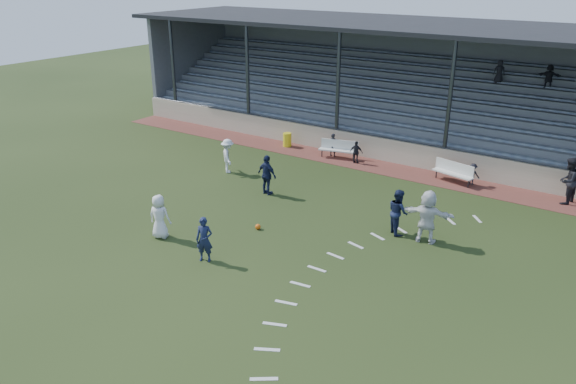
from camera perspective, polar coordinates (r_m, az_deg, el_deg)
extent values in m
plane|color=#233114|center=(20.41, -3.94, -5.58)|extent=(90.00, 90.00, 0.00)
cube|color=#5B2B24|center=(28.71, 8.97, 2.59)|extent=(34.00, 2.00, 0.02)
cube|color=beige|center=(29.43, 9.92, 4.23)|extent=(34.00, 0.18, 1.20)
cube|color=silver|center=(29.52, 5.07, 4.23)|extent=(2.04, 0.90, 0.06)
cube|color=silver|center=(29.63, 5.29, 4.80)|extent=(1.95, 0.57, 0.54)
cylinder|color=#32353B|center=(29.79, 3.47, 3.98)|extent=(0.06, 0.06, 0.40)
cylinder|color=#32353B|center=(29.41, 6.66, 3.62)|extent=(0.06, 0.06, 0.40)
cube|color=silver|center=(27.15, 16.36, 1.78)|extent=(2.04, 0.86, 0.06)
cube|color=silver|center=(27.26, 16.57, 2.40)|extent=(1.96, 0.53, 0.54)
cylinder|color=#32353B|center=(27.64, 14.83, 1.80)|extent=(0.06, 0.06, 0.40)
cylinder|color=#32353B|center=(26.83, 17.83, 0.84)|extent=(0.06, 0.06, 0.40)
cylinder|color=yellow|center=(31.43, -0.08, 5.34)|extent=(0.47, 0.47, 0.76)
sphere|color=#DA570C|center=(21.64, -3.07, -3.55)|extent=(0.21, 0.21, 0.21)
imported|color=silver|center=(21.24, -12.93, -2.45)|extent=(0.95, 0.76, 1.69)
imported|color=#151D3C|center=(19.32, -8.50, -4.80)|extent=(0.69, 0.59, 1.60)
imported|color=#151D3C|center=(21.41, 11.12, -1.97)|extent=(1.08, 1.07, 1.76)
imported|color=silver|center=(27.46, -6.12, 3.66)|extent=(1.21, 1.20, 1.68)
imported|color=#151D3C|center=(24.63, -2.14, 1.74)|extent=(1.12, 0.62, 1.80)
imported|color=silver|center=(20.92, 13.97, -2.44)|extent=(1.94, 0.91, 2.01)
imported|color=black|center=(26.37, 26.57, 1.02)|extent=(0.99, 1.14, 2.01)
imported|color=black|center=(29.81, 4.59, 4.80)|extent=(0.47, 0.32, 1.24)
imported|color=black|center=(28.85, 6.95, 4.03)|extent=(0.71, 0.38, 1.16)
imported|color=black|center=(27.17, 18.24, 1.75)|extent=(0.68, 0.42, 1.02)
cube|color=slate|center=(29.92, 10.37, 4.49)|extent=(34.00, 0.80, 1.20)
cube|color=slate|center=(29.82, 10.53, 5.73)|extent=(33.00, 0.28, 0.10)
cube|color=slate|center=(30.56, 11.01, 5.22)|extent=(34.00, 0.80, 1.60)
cube|color=slate|center=(30.42, 11.20, 6.79)|extent=(33.00, 0.28, 0.10)
cube|color=slate|center=(31.22, 11.63, 5.91)|extent=(34.00, 0.80, 2.00)
cube|color=slate|center=(31.04, 11.85, 7.81)|extent=(33.00, 0.28, 0.10)
cube|color=slate|center=(31.88, 12.23, 6.57)|extent=(34.00, 0.80, 2.40)
cube|color=slate|center=(31.67, 12.48, 8.79)|extent=(33.00, 0.28, 0.10)
cube|color=slate|center=(32.55, 12.80, 7.20)|extent=(34.00, 0.80, 2.80)
cube|color=slate|center=(32.32, 13.08, 9.72)|extent=(33.00, 0.28, 0.10)
cube|color=slate|center=(33.23, 13.35, 7.81)|extent=(34.00, 0.80, 3.20)
cube|color=slate|center=(32.97, 13.67, 10.62)|extent=(33.00, 0.28, 0.10)
cube|color=slate|center=(33.92, 13.88, 8.40)|extent=(34.00, 0.80, 3.60)
cube|color=slate|center=(33.64, 14.23, 11.48)|extent=(33.00, 0.28, 0.10)
cube|color=slate|center=(34.61, 14.39, 8.95)|extent=(34.00, 0.80, 4.00)
cube|color=slate|center=(34.32, 14.78, 12.31)|extent=(33.00, 0.28, 0.10)
cube|color=slate|center=(35.30, 14.88, 9.49)|extent=(34.00, 0.80, 4.40)
cube|color=slate|center=(35.00, 15.30, 13.11)|extent=(33.00, 0.28, 0.10)
cube|color=slate|center=(35.67, 15.38, 11.21)|extent=(34.00, 0.40, 6.40)
cube|color=slate|center=(41.33, -9.59, 13.08)|extent=(0.30, 7.80, 6.40)
cube|color=black|center=(31.59, 13.53, 16.13)|extent=(34.60, 9.00, 0.22)
cylinder|color=#32353B|center=(37.33, -11.57, 12.08)|extent=(0.20, 0.20, 6.50)
cylinder|color=#32353B|center=(33.39, -4.11, 11.31)|extent=(0.20, 0.20, 6.50)
cylinder|color=#32353B|center=(30.13, 5.08, 10.11)|extent=(0.20, 0.20, 6.50)
cylinder|color=#32353B|center=(27.81, 16.04, 8.33)|extent=(0.20, 0.20, 6.50)
cylinder|color=#32353B|center=(29.24, 10.01, 5.44)|extent=(34.00, 0.05, 0.05)
imported|color=black|center=(32.42, 20.68, 11.38)|extent=(0.69, 0.57, 1.21)
imported|color=black|center=(31.94, 25.00, 10.61)|extent=(1.18, 0.59, 1.22)
cube|color=silver|center=(23.75, 18.67, -2.60)|extent=(0.54, 0.61, 0.01)
cube|color=silver|center=(23.25, 16.18, -2.84)|extent=(0.59, 0.56, 0.01)
cube|color=silver|center=(22.68, 13.74, -3.22)|extent=(0.64, 0.51, 0.01)
cube|color=silver|center=(22.05, 11.36, -3.76)|extent=(0.67, 0.44, 0.01)
cube|color=silver|center=(21.36, 9.08, -4.48)|extent=(0.70, 0.37, 0.01)
cube|color=silver|center=(20.61, 6.89, -5.38)|extent=(0.71, 0.29, 0.01)
cube|color=silver|center=(19.82, 4.84, -6.48)|extent=(0.71, 0.21, 0.01)
cube|color=silver|center=(18.99, 2.94, -7.80)|extent=(0.70, 0.12, 0.01)
cube|color=silver|center=(18.12, 1.25, -9.36)|extent=(0.71, 0.21, 0.01)
cube|color=silver|center=(17.23, -0.21, -11.18)|extent=(0.71, 0.29, 0.01)
cube|color=silver|center=(16.33, -1.36, -13.28)|extent=(0.70, 0.37, 0.01)
cube|color=silver|center=(15.43, -2.15, -15.70)|extent=(0.67, 0.44, 0.01)
cube|color=silver|center=(14.55, -2.46, -18.44)|extent=(0.64, 0.51, 0.01)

